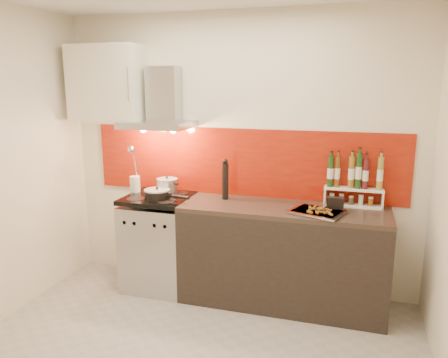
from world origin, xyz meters
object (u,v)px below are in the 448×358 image
(stock_pot, at_px, (167,186))
(pepper_mill, at_px, (225,180))
(saute_pan, at_px, (158,194))
(range_stove, at_px, (159,243))
(counter, at_px, (282,255))
(baking_tray, at_px, (317,212))

(stock_pot, distance_m, pepper_mill, 0.59)
(saute_pan, bearing_deg, pepper_mill, 19.02)
(range_stove, xyz_separation_m, pepper_mill, (0.63, 0.12, 0.64))
(saute_pan, relative_size, pepper_mill, 1.22)
(counter, height_order, saute_pan, saute_pan)
(counter, bearing_deg, range_stove, -179.77)
(saute_pan, distance_m, baking_tray, 1.45)
(range_stove, distance_m, counter, 1.20)
(counter, bearing_deg, baking_tray, -20.43)
(pepper_mill, bearing_deg, range_stove, -169.41)
(range_stove, height_order, pepper_mill, pepper_mill)
(saute_pan, xyz_separation_m, pepper_mill, (0.59, 0.20, 0.13))
(range_stove, relative_size, counter, 0.51)
(stock_pot, distance_m, saute_pan, 0.19)
(pepper_mill, xyz_separation_m, baking_tray, (0.86, -0.22, -0.17))
(counter, bearing_deg, pepper_mill, 168.68)
(counter, height_order, stock_pot, stock_pot)
(range_stove, relative_size, stock_pot, 4.48)
(stock_pot, xyz_separation_m, saute_pan, (-0.01, -0.19, -0.03))
(stock_pot, bearing_deg, range_stove, -117.57)
(stock_pot, relative_size, baking_tray, 0.40)
(pepper_mill, distance_m, baking_tray, 0.91)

